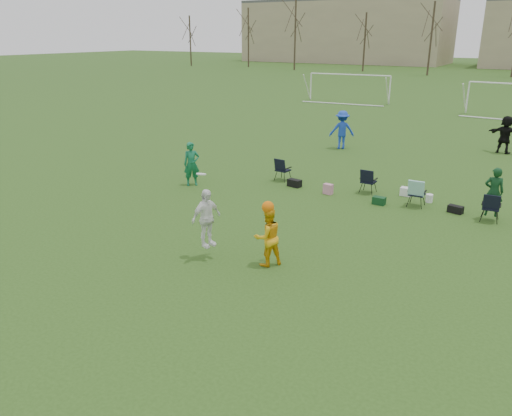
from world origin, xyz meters
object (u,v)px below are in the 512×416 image
Objects in this scene: fielder_green_near at (192,164)px; center_contest at (241,228)px; goal_left at (349,80)px; fielder_blue at (342,130)px; fielder_black at (505,135)px.

fielder_green_near is 7.63m from center_contest.
fielder_green_near is 28.56m from goal_left.
center_contest is at bearing 71.44° from fielder_blue.
goal_left is at bearing 51.42° from fielder_green_near.
goal_left is (-9.81, 33.36, 0.93)m from center_contest.
center_contest is 0.33× the size of goal_left.
fielder_black is (7.63, 3.35, -0.05)m from fielder_blue.
fielder_black is (10.26, 12.97, 0.08)m from fielder_green_near.
center_contest is at bearing -89.05° from fielder_green_near.
fielder_black is at bearing 173.53° from fielder_blue.
fielder_green_near is 0.73× the size of center_contest.
center_contest reaches higher than fielder_green_near.
center_contest is (-4.60, -18.09, 0.02)m from fielder_black.
goal_left is (-6.78, 18.61, 0.91)m from fielder_blue.
fielder_black is 0.80× the size of center_contest.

